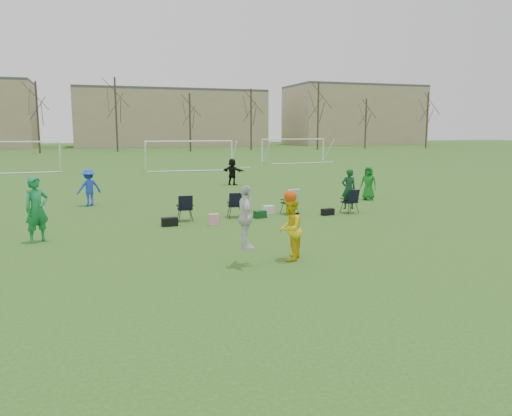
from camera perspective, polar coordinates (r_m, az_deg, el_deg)
name	(u,v)px	position (r m, az deg, el deg)	size (l,w,h in m)	color
ground	(280,281)	(11.25, 2.71, -8.29)	(260.00, 260.00, 0.00)	#26551A
fielder_green_near	(37,209)	(16.20, -23.77, -0.15)	(0.72, 0.47, 1.98)	#157B3F
fielder_blue	(89,187)	(23.28, -18.56, 2.25)	(1.06, 0.61, 1.63)	blue
fielder_green_far	(369,183)	(24.53, 12.74, 2.79)	(0.79, 0.52, 1.62)	#14701D
fielder_black	(232,172)	(30.58, -2.73, 4.16)	(1.50, 0.48, 1.62)	black
center_contest	(272,224)	(12.56, 1.84, -1.79)	(1.94, 1.11, 2.46)	white
sideline_setup	(281,202)	(19.53, 2.91, 0.68)	(7.98, 2.02, 1.78)	#103D21
goal_left	(10,148)	(44.49, -26.25, 6.18)	(7.39, 0.76, 2.46)	white
goal_mid	(189,147)	(42.79, -7.63, 6.94)	(7.40, 0.63, 2.46)	white
goal_right	(294,144)	(52.00, 4.33, 7.32)	(7.35, 1.14, 2.46)	white
tree_line	(118,118)	(80.01, -15.45, 9.84)	(110.28, 3.28, 11.40)	#382B21
building_row	(144,117)	(106.60, -12.65, 10.11)	(126.00, 16.00, 13.00)	tan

